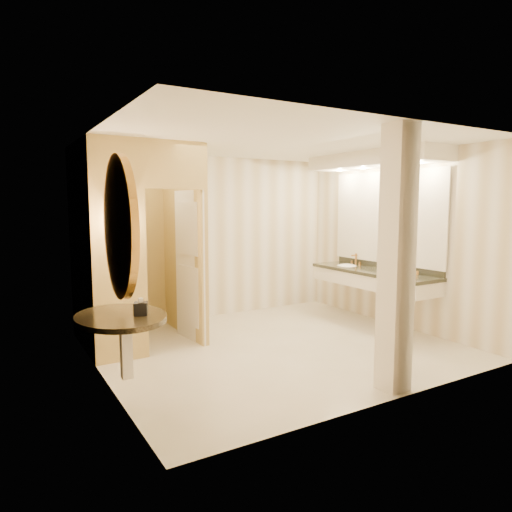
{
  "coord_description": "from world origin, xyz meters",
  "views": [
    {
      "loc": [
        -3.27,
        -5.0,
        1.92
      ],
      "look_at": [
        -0.19,
        0.2,
        1.22
      ],
      "focal_mm": 32.0,
      "sensor_mm": 36.0,
      "label": 1
    }
  ],
  "objects": [
    {
      "name": "soap_bottle_a",
      "position": [
        1.96,
        -0.07,
        0.94
      ],
      "size": [
        0.07,
        0.07,
        0.14
      ],
      "primitive_type": "imported",
      "rotation": [
        0.0,
        0.0,
        0.12
      ],
      "color": "beige",
      "rests_on": "vanity"
    },
    {
      "name": "vanity",
      "position": [
        1.98,
        0.19,
        1.63
      ],
      "size": [
        0.75,
        2.42,
        2.09
      ],
      "color": "white",
      "rests_on": "floor"
    },
    {
      "name": "tissue_box",
      "position": [
        -2.07,
        -0.83,
        0.94
      ],
      "size": [
        0.16,
        0.16,
        0.12
      ],
      "primitive_type": "cube",
      "rotation": [
        0.0,
        0.0,
        -0.4
      ],
      "color": "black",
      "rests_on": "console_shelf"
    },
    {
      "name": "soap_bottle_c",
      "position": [
        1.83,
        -0.22,
        0.98
      ],
      "size": [
        0.1,
        0.1,
        0.22
      ],
      "primitive_type": "imported",
      "rotation": [
        0.0,
        0.0,
        -0.27
      ],
      "color": "#C6B28C",
      "rests_on": "vanity"
    },
    {
      "name": "ceiling",
      "position": [
        0.0,
        0.0,
        2.7
      ],
      "size": [
        4.5,
        4.5,
        0.0
      ],
      "primitive_type": "plane",
      "rotation": [
        3.14,
        0.0,
        0.0
      ],
      "color": "white",
      "rests_on": "wall_back"
    },
    {
      "name": "soap_bottle_b",
      "position": [
        1.85,
        -0.22,
        0.93
      ],
      "size": [
        0.1,
        0.1,
        0.12
      ],
      "primitive_type": "imported",
      "rotation": [
        0.0,
        0.0,
        -0.1
      ],
      "color": "silver",
      "rests_on": "vanity"
    },
    {
      "name": "wall_sconce",
      "position": [
        -1.93,
        0.43,
        1.73
      ],
      "size": [
        0.14,
        0.14,
        0.42
      ],
      "color": "#B97F3B",
      "rests_on": "toilet_closet"
    },
    {
      "name": "toilet_closet",
      "position": [
        -1.11,
        0.97,
        1.39
      ],
      "size": [
        1.5,
        1.55,
        2.7
      ],
      "color": "#D2BC6E",
      "rests_on": "floor"
    },
    {
      "name": "console_shelf",
      "position": [
        -2.21,
        -0.74,
        1.35
      ],
      "size": [
        1.04,
        1.04,
        1.97
      ],
      "color": "black",
      "rests_on": "floor"
    },
    {
      "name": "floor",
      "position": [
        0.0,
        0.0,
        0.0
      ],
      "size": [
        4.5,
        4.5,
        0.0
      ],
      "primitive_type": "plane",
      "color": "silver",
      "rests_on": "ground"
    },
    {
      "name": "wall_right",
      "position": [
        2.25,
        0.0,
        1.35
      ],
      "size": [
        0.02,
        4.0,
        2.7
      ],
      "primitive_type": "cube",
      "color": "white",
      "rests_on": "floor"
    },
    {
      "name": "wall_left",
      "position": [
        -2.25,
        0.0,
        1.35
      ],
      "size": [
        0.02,
        4.0,
        2.7
      ],
      "primitive_type": "cube",
      "color": "white",
      "rests_on": "floor"
    },
    {
      "name": "toilet",
      "position": [
        -1.58,
        1.6,
        0.35
      ],
      "size": [
        0.45,
        0.72,
        0.7
      ],
      "primitive_type": "imported",
      "rotation": [
        0.0,
        0.0,
        3.24
      ],
      "color": "white",
      "rests_on": "floor"
    },
    {
      "name": "wall_back",
      "position": [
        0.0,
        2.0,
        1.35
      ],
      "size": [
        4.5,
        0.02,
        2.7
      ],
      "primitive_type": "cube",
      "color": "white",
      "rests_on": "floor"
    },
    {
      "name": "pillar",
      "position": [
        0.27,
        -1.8,
        1.35
      ],
      "size": [
        0.27,
        0.27,
        2.7
      ],
      "primitive_type": "cube",
      "color": "white",
      "rests_on": "floor"
    },
    {
      "name": "wall_front",
      "position": [
        0.0,
        -2.0,
        1.35
      ],
      "size": [
        4.5,
        0.02,
        2.7
      ],
      "primitive_type": "cube",
      "color": "white",
      "rests_on": "floor"
    }
  ]
}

